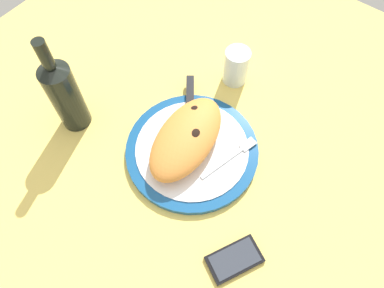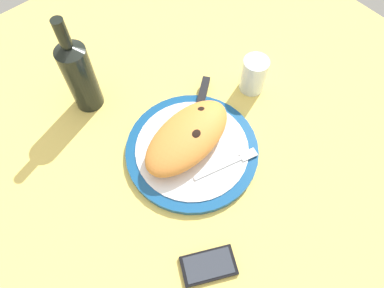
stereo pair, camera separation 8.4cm
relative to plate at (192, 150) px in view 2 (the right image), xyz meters
The scene contains 8 objects.
ground_plane 2.39cm from the plate, ahead, with size 150.00×150.00×3.00cm, color #EACC60.
plate is the anchor object (origin of this frame).
calzone 4.41cm from the plate, 75.45° to the left, with size 26.45×16.36×6.18cm.
fork 10.08cm from the plate, 63.47° to the right, with size 16.14×5.64×0.40cm.
knife 13.00cm from the plate, 39.67° to the left, with size 20.35×16.10×1.20cm.
smartphone 27.04cm from the plate, 123.50° to the right, with size 12.80×10.61×1.16cm.
water_glass 25.68cm from the plate, 10.40° to the left, with size 6.56×6.56×10.10cm.
wine_bottle 32.30cm from the plate, 110.00° to the left, with size 7.15×7.15×27.29cm.
Camera 2 is at (-26.56, -30.83, 76.99)cm, focal length 33.48 mm.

